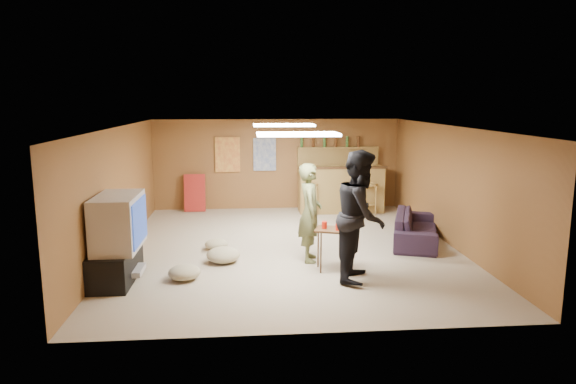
{
  "coord_description": "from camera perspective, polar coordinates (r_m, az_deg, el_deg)",
  "views": [
    {
      "loc": [
        -0.77,
        -9.02,
        2.68
      ],
      "look_at": [
        0.0,
        0.2,
        1.0
      ],
      "focal_mm": 32.0,
      "sensor_mm": 36.0,
      "label": 1
    }
  ],
  "objects": [
    {
      "name": "wall_left",
      "position": [
        9.42,
        -18.39,
        0.11
      ],
      "size": [
        0.02,
        7.0,
        2.2
      ],
      "primitive_type": "cube",
      "color": "brown",
      "rests_on": "ground"
    },
    {
      "name": "bar_stool_left",
      "position": [
        12.02,
        2.52,
        -0.02
      ],
      "size": [
        0.36,
        0.36,
        1.06
      ],
      "primitive_type": null,
      "rotation": [
        0.0,
        0.0,
        -0.07
      ],
      "color": "olive",
      "rests_on": "ground"
    },
    {
      "name": "poster_right",
      "position": [
        12.56,
        -2.62,
        4.2
      ],
      "size": [
        0.55,
        0.03,
        0.8
      ],
      "primitive_type": "cube",
      "color": "#334C99",
      "rests_on": "wall_back"
    },
    {
      "name": "bar_shelf",
      "position": [
        12.68,
        5.58,
        4.9
      ],
      "size": [
        2.0,
        0.18,
        0.05
      ],
      "primitive_type": "cube",
      "color": "olive",
      "rests_on": "bar_backing"
    },
    {
      "name": "folding_chair_stack",
      "position": [
        12.58,
        -10.31,
        -0.09
      ],
      "size": [
        0.5,
        0.26,
        0.91
      ],
      "primitive_type": "cube",
      "rotation": [
        -0.14,
        0.0,
        0.0
      ],
      "color": "#AB251F",
      "rests_on": "ground"
    },
    {
      "name": "ground",
      "position": [
        9.44,
        0.1,
        -6.2
      ],
      "size": [
        7.0,
        7.0,
        0.0
      ],
      "primitive_type": "plane",
      "color": "tan",
      "rests_on": "ground"
    },
    {
      "name": "tv_screen",
      "position": [
        7.88,
        -16.15,
        -3.17
      ],
      "size": [
        0.02,
        0.95,
        0.65
      ],
      "primitive_type": "cube",
      "color": "navy",
      "rests_on": "tv_body"
    },
    {
      "name": "ceiling_panel_back",
      "position": [
        10.26,
        -0.47,
        7.44
      ],
      "size": [
        1.2,
        0.6,
        0.04
      ],
      "primitive_type": "cube",
      "color": "white",
      "rests_on": "ceiling"
    },
    {
      "name": "ceiling",
      "position": [
        9.06,
        0.11,
        7.26
      ],
      "size": [
        6.0,
        7.0,
        0.02
      ],
      "primitive_type": "cube",
      "color": "silver",
      "rests_on": "ground"
    },
    {
      "name": "person_black",
      "position": [
        7.68,
        8.09,
        -2.61
      ],
      "size": [
        1.02,
        1.14,
        1.95
      ],
      "primitive_type": "imported",
      "rotation": [
        0.0,
        0.0,
        1.23
      ],
      "color": "black",
      "rests_on": "ground"
    },
    {
      "name": "wall_front",
      "position": [
        5.79,
        3.08,
        -5.54
      ],
      "size": [
        6.0,
        0.02,
        2.2
      ],
      "primitive_type": "cube",
      "color": "brown",
      "rests_on": "ground"
    },
    {
      "name": "cushion_mid",
      "position": [
        9.41,
        -7.97,
        -5.77
      ],
      "size": [
        0.44,
        0.44,
        0.19
      ],
      "primitive_type": "ellipsoid",
      "rotation": [
        0.0,
        0.0,
        0.06
      ],
      "color": "tan",
      "rests_on": "ground"
    },
    {
      "name": "person_olive",
      "position": [
        8.52,
        2.46,
        -2.3
      ],
      "size": [
        0.44,
        0.63,
        1.65
      ],
      "primitive_type": "imported",
      "rotation": [
        0.0,
        0.0,
        1.49
      ],
      "color": "brown",
      "rests_on": "ground"
    },
    {
      "name": "wall_right",
      "position": [
        9.9,
        17.67,
        0.62
      ],
      "size": [
        0.02,
        7.0,
        2.2
      ],
      "primitive_type": "cube",
      "color": "brown",
      "rests_on": "ground"
    },
    {
      "name": "ceiling_panel_front",
      "position": [
        7.57,
        1.08,
        6.44
      ],
      "size": [
        1.2,
        0.6,
        0.04
      ],
      "primitive_type": "cube",
      "color": "white",
      "rests_on": "ceiling"
    },
    {
      "name": "cup_red_far",
      "position": [
        8.0,
        5.56,
        -3.9
      ],
      "size": [
        0.09,
        0.09,
        0.1
      ],
      "primitive_type": "cylinder",
      "rotation": [
        0.0,
        0.0,
        0.21
      ],
      "color": "red",
      "rests_on": "tray_table"
    },
    {
      "name": "bar_lip",
      "position": [
        12.04,
        6.14,
        2.69
      ],
      "size": [
        2.1,
        0.12,
        0.05
      ],
      "primitive_type": "cube",
      "color": "#3F2714",
      "rests_on": "bar_counter"
    },
    {
      "name": "wall_back",
      "position": [
        12.64,
        -1.25,
        3.1
      ],
      "size": [
        6.0,
        0.02,
        2.2
      ],
      "primitive_type": "cube",
      "color": "brown",
      "rests_on": "ground"
    },
    {
      "name": "dvd_box",
      "position": [
        8.12,
        -17.01,
        -8.33
      ],
      "size": [
        0.35,
        0.5,
        0.08
      ],
      "primitive_type": "cube",
      "color": "#B2B2B7",
      "rests_on": "tv_stand"
    },
    {
      "name": "tv_stand",
      "position": [
        8.14,
        -18.57,
        -7.63
      ],
      "size": [
        0.55,
        1.3,
        0.5
      ],
      "primitive_type": "cube",
      "color": "black",
      "rests_on": "ground"
    },
    {
      "name": "cushion_near_tv",
      "position": [
        8.66,
        -7.22,
        -6.95
      ],
      "size": [
        0.7,
        0.7,
        0.25
      ],
      "primitive_type": "ellipsoid",
      "rotation": [
        0.0,
        0.0,
        -0.3
      ],
      "color": "tan",
      "rests_on": "ground"
    },
    {
      "name": "bar_stool_right",
      "position": [
        12.13,
        9.04,
        0.44
      ],
      "size": [
        0.49,
        0.49,
        1.26
      ],
      "primitive_type": null,
      "rotation": [
        0.0,
        0.0,
        -0.27
      ],
      "color": "olive",
      "rests_on": "ground"
    },
    {
      "name": "bar_counter",
      "position": [
        12.37,
        5.87,
        0.32
      ],
      "size": [
        2.0,
        0.6,
        1.1
      ],
      "primitive_type": "cube",
      "color": "olive",
      "rests_on": "ground"
    },
    {
      "name": "cup_red_near",
      "position": [
        8.09,
        4.06,
        -3.67
      ],
      "size": [
        0.11,
        0.11,
        0.12
      ],
      "primitive_type": "cylinder",
      "rotation": [
        0.0,
        0.0,
        -0.29
      ],
      "color": "red",
      "rests_on": "tray_table"
    },
    {
      "name": "cushion_far",
      "position": [
        7.96,
        -11.45,
        -8.74
      ],
      "size": [
        0.6,
        0.6,
        0.22
      ],
      "primitive_type": "ellipsoid",
      "rotation": [
        0.0,
        0.0,
        0.27
      ],
      "color": "tan",
      "rests_on": "ground"
    },
    {
      "name": "cup_blue",
      "position": [
        8.21,
        6.01,
        -3.49
      ],
      "size": [
        0.11,
        0.11,
        0.12
      ],
      "primitive_type": "cylinder",
      "rotation": [
        0.0,
        0.0,
        0.43
      ],
      "color": "navy",
      "rests_on": "tray_table"
    },
    {
      "name": "bar_backing",
      "position": [
        12.73,
        5.54,
        3.56
      ],
      "size": [
        2.0,
        0.14,
        0.6
      ],
      "primitive_type": "cube",
      "color": "olive",
      "rests_on": "bar_counter"
    },
    {
      "name": "poster_left",
      "position": [
        12.56,
        -6.73,
        4.14
      ],
      "size": [
        0.6,
        0.03,
        0.85
      ],
      "primitive_type": "cube",
      "color": "#BF3F26",
      "rests_on": "wall_back"
    },
    {
      "name": "sofa",
      "position": [
        10.02,
        14.07,
        -3.86
      ],
      "size": [
        1.35,
        2.08,
        0.57
      ],
      "primitive_type": "imported",
      "rotation": [
        0.0,
        0.0,
        1.24
      ],
      "color": "black",
      "rests_on": "ground"
    },
    {
      "name": "tv_body",
      "position": [
        7.95,
        -18.35,
        -3.17
      ],
      "size": [
        0.6,
        1.1,
        0.8
      ],
      "primitive_type": "cube",
      "color": "#B2B2B7",
      "rests_on": "tv_stand"
    },
    {
      "name": "tray_table",
      "position": [
        8.19,
        4.92,
        -6.36
      ],
      "size": [
        0.62,
        0.55,
        0.67
      ],
      "primitive_type": "cube",
      "rotation": [
        0.0,
        0.0,
        -0.32
      ],
      "color": "#3F2714",
      "rests_on": "ground"
    },
    {
      "name": "bottle_row",
      "position": [
        12.61,
        4.71,
        5.59
      ],
      "size": [
        1.48,
        0.08,
        0.26
      ],
      "primitive_type": null,
      "color": "#3F7233",
      "rests_on": "bar_shelf"
    }
  ]
}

